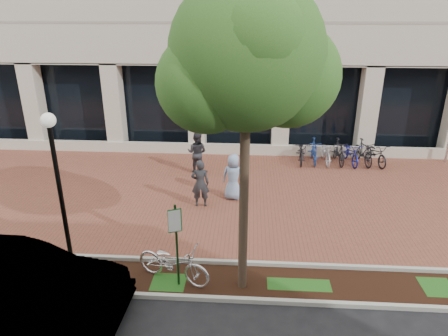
# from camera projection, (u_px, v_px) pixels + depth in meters

# --- Properties ---
(ground) EXTENTS (120.00, 120.00, 0.00)m
(ground) POSITION_uv_depth(u_px,v_px,m) (234.00, 194.00, 15.16)
(ground) COLOR black
(ground) RESTS_ON ground
(brick_plaza) EXTENTS (40.00, 9.00, 0.01)m
(brick_plaza) POSITION_uv_depth(u_px,v_px,m) (234.00, 194.00, 15.15)
(brick_plaza) COLOR brown
(brick_plaza) RESTS_ON ground
(planting_strip) EXTENTS (40.00, 1.50, 0.01)m
(planting_strip) POSITION_uv_depth(u_px,v_px,m) (225.00, 281.00, 10.29)
(planting_strip) COLOR black
(planting_strip) RESTS_ON ground
(curb_plaza_side) EXTENTS (40.00, 0.12, 0.12)m
(curb_plaza_side) POSITION_uv_depth(u_px,v_px,m) (227.00, 262.00, 10.96)
(curb_plaza_side) COLOR #A9A9A0
(curb_plaza_side) RESTS_ON ground
(curb_street_side) EXTENTS (40.00, 0.12, 0.12)m
(curb_street_side) POSITION_uv_depth(u_px,v_px,m) (223.00, 299.00, 9.57)
(curb_street_side) COLOR #A9A9A0
(curb_street_side) RESTS_ON ground
(parking_sign) EXTENTS (0.34, 0.07, 2.28)m
(parking_sign) POSITION_uv_depth(u_px,v_px,m) (176.00, 235.00, 9.62)
(parking_sign) COLOR #133514
(parking_sign) RESTS_ON ground
(lamppost) EXTENTS (0.36, 0.36, 4.28)m
(lamppost) POSITION_uv_depth(u_px,v_px,m) (59.00, 185.00, 10.02)
(lamppost) COLOR black
(lamppost) RESTS_ON ground
(street_tree) EXTENTS (3.82, 3.19, 7.30)m
(street_tree) POSITION_uv_depth(u_px,v_px,m) (249.00, 64.00, 8.11)
(street_tree) COLOR #4D3A2C
(street_tree) RESTS_ON ground
(locked_bicycle) EXTENTS (2.19, 1.41, 1.09)m
(locked_bicycle) POSITION_uv_depth(u_px,v_px,m) (173.00, 262.00, 10.14)
(locked_bicycle) COLOR silver
(locked_bicycle) RESTS_ON ground
(pedestrian_left) EXTENTS (0.67, 0.47, 1.73)m
(pedestrian_left) POSITION_uv_depth(u_px,v_px,m) (200.00, 183.00, 13.94)
(pedestrian_left) COLOR #26262B
(pedestrian_left) RESTS_ON ground
(pedestrian_mid) EXTENTS (0.99, 0.84, 1.78)m
(pedestrian_mid) POSITION_uv_depth(u_px,v_px,m) (197.00, 153.00, 16.86)
(pedestrian_mid) COLOR #27272C
(pedestrian_mid) RESTS_ON ground
(pedestrian_right) EXTENTS (0.96, 0.75, 1.72)m
(pedestrian_right) POSITION_uv_depth(u_px,v_px,m) (233.00, 177.00, 14.49)
(pedestrian_right) COLOR #829EC3
(pedestrian_right) RESTS_ON ground
(bollard) EXTENTS (0.12, 0.12, 1.02)m
(bollard) POSITION_uv_depth(u_px,v_px,m) (447.00, 152.00, 18.09)
(bollard) COLOR silver
(bollard) RESTS_ON ground
(bike_rack_cluster) EXTENTS (4.24, 1.99, 1.10)m
(bike_rack_cluster) POSITION_uv_depth(u_px,v_px,m) (338.00, 152.00, 18.03)
(bike_rack_cluster) COLOR black
(bike_rack_cluster) RESTS_ON ground
(sedan_near_curb) EXTENTS (4.92, 1.82, 1.61)m
(sedan_near_curb) POSITION_uv_depth(u_px,v_px,m) (16.00, 287.00, 8.84)
(sedan_near_curb) COLOR silver
(sedan_near_curb) RESTS_ON ground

